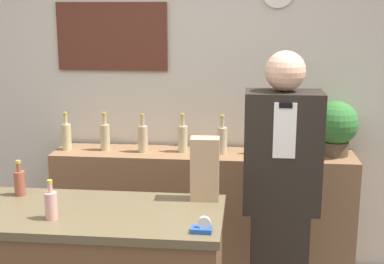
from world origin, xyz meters
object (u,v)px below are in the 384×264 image
Objects in this scene: potted_plant at (336,126)px; tape_dispenser at (202,227)px; shopkeeper at (280,200)px; paper_bag at (205,169)px.

tape_dispenser is at bearing -117.31° from potted_plant.
tape_dispenser is (-0.38, -0.77, 0.14)m from shopkeeper.
shopkeeper is at bearing 63.71° from tape_dispenser.
paper_bag is (-0.82, -1.13, 0.00)m from potted_plant.
paper_bag is 3.59× the size of tape_dispenser.
shopkeeper reaches higher than potted_plant.
potted_plant is at bearing 62.69° from tape_dispenser.
potted_plant reaches higher than paper_bag.
shopkeeper is 0.61m from paper_bag.
potted_plant is 4.26× the size of tape_dispenser.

